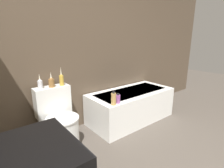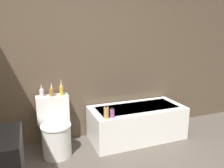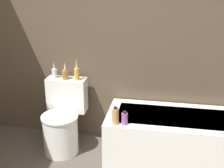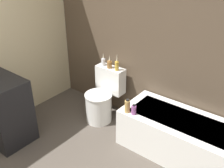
# 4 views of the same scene
# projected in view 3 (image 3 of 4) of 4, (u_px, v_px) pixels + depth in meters

# --- Properties ---
(wall_back_tiled) EXTENTS (6.40, 0.06, 2.60)m
(wall_back_tiled) POSITION_uv_depth(u_px,v_px,m) (106.00, 26.00, 3.29)
(wall_back_tiled) COLOR brown
(wall_back_tiled) RESTS_ON ground_plane
(bathtub) EXTENTS (1.41, 0.66, 0.49)m
(bathtub) POSITION_uv_depth(u_px,v_px,m) (176.00, 138.00, 3.18)
(bathtub) COLOR white
(bathtub) RESTS_ON ground
(toilet) EXTENTS (0.43, 0.56, 0.75)m
(toilet) POSITION_uv_depth(u_px,v_px,m) (63.00, 121.00, 3.36)
(toilet) COLOR white
(toilet) RESTS_ON ground
(vase_gold) EXTENTS (0.06, 0.06, 0.19)m
(vase_gold) POSITION_uv_depth(u_px,v_px,m) (54.00, 72.00, 3.38)
(vase_gold) COLOR silver
(vase_gold) RESTS_ON toilet
(vase_silver) EXTENTS (0.07, 0.07, 0.19)m
(vase_silver) POSITION_uv_depth(u_px,v_px,m) (65.00, 73.00, 3.34)
(vase_silver) COLOR olive
(vase_silver) RESTS_ON toilet
(vase_bronze) EXTENTS (0.06, 0.06, 0.24)m
(vase_bronze) POSITION_uv_depth(u_px,v_px,m) (77.00, 73.00, 3.31)
(vase_bronze) COLOR gold
(vase_bronze) RESTS_ON toilet
(shampoo_bottle_tall) EXTENTS (0.07, 0.07, 0.18)m
(shampoo_bottle_tall) POSITION_uv_depth(u_px,v_px,m) (115.00, 116.00, 2.91)
(shampoo_bottle_tall) COLOR tan
(shampoo_bottle_tall) RESTS_ON bathtub
(shampoo_bottle_short) EXTENTS (0.06, 0.06, 0.13)m
(shampoo_bottle_short) POSITION_uv_depth(u_px,v_px,m) (125.00, 118.00, 2.92)
(shampoo_bottle_short) COLOR #8C4C8C
(shampoo_bottle_short) RESTS_ON bathtub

